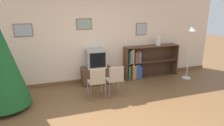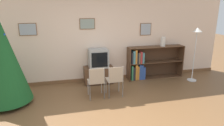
{
  "view_description": "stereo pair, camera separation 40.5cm",
  "coord_description": "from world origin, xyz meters",
  "px_view_note": "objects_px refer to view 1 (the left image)",
  "views": [
    {
      "loc": [
        -1.21,
        -3.19,
        2.26
      ],
      "look_at": [
        0.36,
        1.43,
        0.87
      ],
      "focal_mm": 32.0,
      "sensor_mm": 36.0,
      "label": 1
    },
    {
      "loc": [
        -0.82,
        -3.3,
        2.26
      ],
      "look_at": [
        0.36,
        1.43,
        0.87
      ],
      "focal_mm": 32.0,
      "sensor_mm": 36.0,
      "label": 2
    }
  ],
  "objects_px": {
    "television": "(96,59)",
    "bookshelf": "(142,63)",
    "folding_chair_left": "(97,81)",
    "vase": "(158,41)",
    "folding_chair_right": "(115,79)",
    "christmas_tree": "(0,60)",
    "standing_lamp": "(190,39)",
    "tv_console": "(96,75)"
  },
  "relations": [
    {
      "from": "vase",
      "to": "bookshelf",
      "type": "bearing_deg",
      "value": 179.43
    },
    {
      "from": "folding_chair_right",
      "to": "bookshelf",
      "type": "distance_m",
      "value": 1.69
    },
    {
      "from": "tv_console",
      "to": "folding_chair_right",
      "type": "height_order",
      "value": "folding_chair_right"
    },
    {
      "from": "television",
      "to": "tv_console",
      "type": "bearing_deg",
      "value": 90.0
    },
    {
      "from": "folding_chair_left",
      "to": "standing_lamp",
      "type": "height_order",
      "value": "standing_lamp"
    },
    {
      "from": "folding_chair_left",
      "to": "vase",
      "type": "xyz_separation_m",
      "value": [
        2.34,
        1.07,
        0.72
      ]
    },
    {
      "from": "tv_console",
      "to": "standing_lamp",
      "type": "height_order",
      "value": "standing_lamp"
    },
    {
      "from": "folding_chair_left",
      "to": "folding_chair_right",
      "type": "xyz_separation_m",
      "value": [
        0.48,
        0.0,
        0.0
      ]
    },
    {
      "from": "tv_console",
      "to": "standing_lamp",
      "type": "distance_m",
      "value": 3.11
    },
    {
      "from": "vase",
      "to": "standing_lamp",
      "type": "bearing_deg",
      "value": -34.48
    },
    {
      "from": "bookshelf",
      "to": "folding_chair_right",
      "type": "bearing_deg",
      "value": -140.44
    },
    {
      "from": "folding_chair_right",
      "to": "vase",
      "type": "relative_size",
      "value": 2.79
    },
    {
      "from": "television",
      "to": "folding_chair_right",
      "type": "relative_size",
      "value": 0.69
    },
    {
      "from": "folding_chair_left",
      "to": "standing_lamp",
      "type": "distance_m",
      "value": 3.28
    },
    {
      "from": "standing_lamp",
      "to": "vase",
      "type": "bearing_deg",
      "value": 145.52
    },
    {
      "from": "christmas_tree",
      "to": "folding_chair_left",
      "type": "height_order",
      "value": "christmas_tree"
    },
    {
      "from": "christmas_tree",
      "to": "folding_chair_right",
      "type": "xyz_separation_m",
      "value": [
        2.59,
        -0.2,
        -0.67
      ]
    },
    {
      "from": "christmas_tree",
      "to": "folding_chair_left",
      "type": "relative_size",
      "value": 2.79
    },
    {
      "from": "christmas_tree",
      "to": "standing_lamp",
      "type": "distance_m",
      "value": 5.25
    },
    {
      "from": "tv_console",
      "to": "bookshelf",
      "type": "xyz_separation_m",
      "value": [
        1.55,
        0.05,
        0.22
      ]
    },
    {
      "from": "television",
      "to": "folding_chair_right",
      "type": "bearing_deg",
      "value": -76.7
    },
    {
      "from": "television",
      "to": "bookshelf",
      "type": "bearing_deg",
      "value": 1.98
    },
    {
      "from": "tv_console",
      "to": "folding_chair_right",
      "type": "distance_m",
      "value": 1.08
    },
    {
      "from": "tv_console",
      "to": "television",
      "type": "relative_size",
      "value": 1.53
    },
    {
      "from": "christmas_tree",
      "to": "tv_console",
      "type": "bearing_deg",
      "value": 19.48
    },
    {
      "from": "christmas_tree",
      "to": "folding_chair_left",
      "type": "xyz_separation_m",
      "value": [
        2.1,
        -0.2,
        -0.67
      ]
    },
    {
      "from": "christmas_tree",
      "to": "television",
      "type": "xyz_separation_m",
      "value": [
        2.34,
        0.83,
        -0.36
      ]
    },
    {
      "from": "bookshelf",
      "to": "vase",
      "type": "relative_size",
      "value": 6.27
    },
    {
      "from": "television",
      "to": "standing_lamp",
      "type": "height_order",
      "value": "standing_lamp"
    },
    {
      "from": "bookshelf",
      "to": "standing_lamp",
      "type": "xyz_separation_m",
      "value": [
        1.35,
        -0.55,
        0.79
      ]
    },
    {
      "from": "vase",
      "to": "standing_lamp",
      "type": "height_order",
      "value": "standing_lamp"
    },
    {
      "from": "folding_chair_left",
      "to": "standing_lamp",
      "type": "relative_size",
      "value": 0.49
    },
    {
      "from": "tv_console",
      "to": "folding_chair_left",
      "type": "distance_m",
      "value": 1.08
    },
    {
      "from": "tv_console",
      "to": "television",
      "type": "bearing_deg",
      "value": -90.0
    },
    {
      "from": "folding_chair_left",
      "to": "bookshelf",
      "type": "xyz_separation_m",
      "value": [
        1.79,
        1.08,
        0.01
      ]
    },
    {
      "from": "christmas_tree",
      "to": "television",
      "type": "height_order",
      "value": "christmas_tree"
    },
    {
      "from": "folding_chair_left",
      "to": "bookshelf",
      "type": "height_order",
      "value": "bookshelf"
    },
    {
      "from": "christmas_tree",
      "to": "vase",
      "type": "relative_size",
      "value": 7.78
    },
    {
      "from": "christmas_tree",
      "to": "vase",
      "type": "distance_m",
      "value": 4.53
    },
    {
      "from": "tv_console",
      "to": "vase",
      "type": "distance_m",
      "value": 2.3
    },
    {
      "from": "christmas_tree",
      "to": "folding_chair_left",
      "type": "bearing_deg",
      "value": -5.4
    },
    {
      "from": "christmas_tree",
      "to": "folding_chair_right",
      "type": "height_order",
      "value": "christmas_tree"
    }
  ]
}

